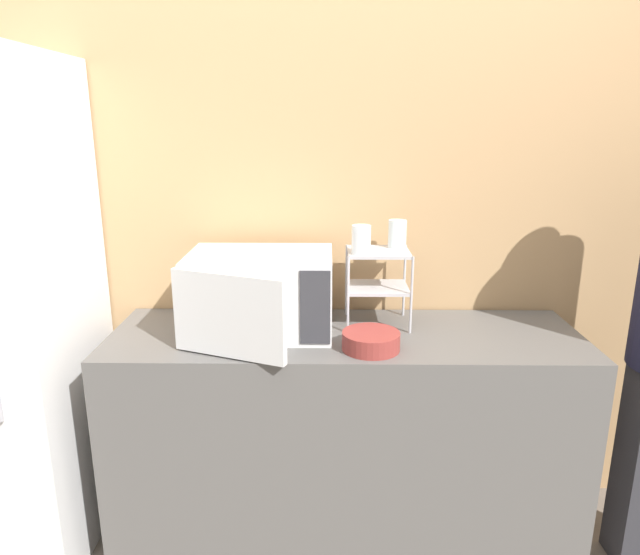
{
  "coord_description": "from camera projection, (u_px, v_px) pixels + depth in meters",
  "views": [
    {
      "loc": [
        -0.07,
        -1.78,
        1.69
      ],
      "look_at": [
        -0.1,
        0.32,
        1.11
      ],
      "focal_mm": 32.0,
      "sensor_mm": 36.0,
      "label": 1
    }
  ],
  "objects": [
    {
      "name": "glass_back_right",
      "position": [
        397.0,
        234.0,
        2.28
      ],
      "size": [
        0.07,
        0.07,
        0.11
      ],
      "color": "silver",
      "rests_on": "dish_rack"
    },
    {
      "name": "dish_rack",
      "position": [
        378.0,
        272.0,
        2.26
      ],
      "size": [
        0.25,
        0.22,
        0.3
      ],
      "color": "#B2B2B7",
      "rests_on": "counter"
    },
    {
      "name": "microwave",
      "position": [
        259.0,
        293.0,
        2.19
      ],
      "size": [
        0.56,
        0.56,
        0.31
      ],
      "color": "silver",
      "rests_on": "counter"
    },
    {
      "name": "bowl",
      "position": [
        371.0,
        341.0,
        2.05
      ],
      "size": [
        0.21,
        0.21,
        0.07
      ],
      "color": "maroon",
      "rests_on": "counter"
    },
    {
      "name": "glass_front_left",
      "position": [
        361.0,
        240.0,
        2.16
      ],
      "size": [
        0.07,
        0.07,
        0.11
      ],
      "color": "silver",
      "rests_on": "dish_rack"
    },
    {
      "name": "wall_back",
      "position": [
        344.0,
        217.0,
        2.42
      ],
      "size": [
        8.0,
        0.06,
        2.6
      ],
      "color": "tan",
      "rests_on": "ground_plane"
    },
    {
      "name": "counter",
      "position": [
        344.0,
        436.0,
        2.33
      ],
      "size": [
        1.82,
        0.58,
        0.9
      ],
      "color": "#595654",
      "rests_on": "ground_plane"
    }
  ]
}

